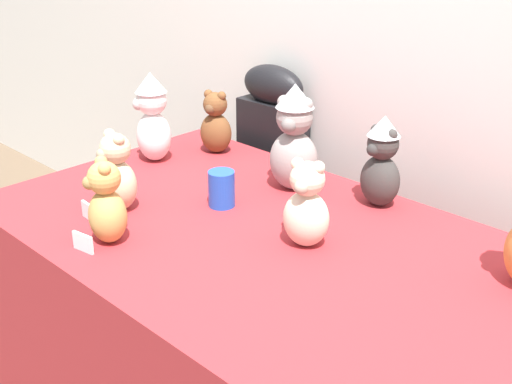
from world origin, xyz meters
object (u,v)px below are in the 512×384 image
object	(u,v)px
teddy_bear_ash	(294,139)
teddy_bear_snow	(153,118)
display_table	(256,337)
party_cup_blue	(222,189)
instrument_case	(272,186)
teddy_bear_charcoal	(381,162)
teddy_bear_chestnut	(216,124)
teddy_bear_sand	(117,174)
teddy_bear_cream	(306,206)
teddy_bear_honey	(106,204)

from	to	relation	value
teddy_bear_ash	teddy_bear_snow	bearing A→B (deg)	174.90
display_table	party_cup_blue	size ratio (longest dim) A/B	14.49
display_table	instrument_case	distance (m)	0.81
party_cup_blue	instrument_case	bearing A→B (deg)	119.42
instrument_case	teddy_bear_snow	world-z (taller)	teddy_bear_snow
teddy_bear_ash	teddy_bear_snow	world-z (taller)	teddy_bear_ash
teddy_bear_charcoal	teddy_bear_chestnut	bearing A→B (deg)	-168.46
instrument_case	teddy_bear_sand	world-z (taller)	instrument_case
teddy_bear_sand	teddy_bear_snow	distance (m)	0.42
teddy_bear_ash	display_table	bearing A→B (deg)	-88.00
teddy_bear_sand	teddy_bear_cream	bearing A→B (deg)	29.24
display_table	party_cup_blue	distance (m)	0.46
teddy_bear_cream	teddy_bear_sand	world-z (taller)	same
teddy_bear_cream	teddy_bear_snow	size ratio (longest dim) A/B	0.77
display_table	teddy_bear_honey	size ratio (longest dim) A/B	6.79
instrument_case	teddy_bear_snow	distance (m)	0.61
instrument_case	teddy_bear_chestnut	xyz separation A→B (m)	(-0.04, -0.26, 0.31)
teddy_bear_sand	party_cup_blue	xyz separation A→B (m)	(0.20, 0.23, -0.06)
instrument_case	party_cup_blue	bearing A→B (deg)	-61.62
teddy_bear_ash	teddy_bear_charcoal	distance (m)	0.28
teddy_bear_sand	instrument_case	bearing A→B (deg)	106.05
teddy_bear_cream	teddy_bear_sand	bearing A→B (deg)	-176.63
display_table	party_cup_blue	xyz separation A→B (m)	(-0.19, 0.05, 0.41)
teddy_bear_cream	teddy_bear_sand	size ratio (longest dim) A/B	1.00
display_table	teddy_bear_sand	bearing A→B (deg)	-155.98
display_table	teddy_bear_honey	xyz separation A→B (m)	(-0.24, -0.31, 0.46)
teddy_bear_chestnut	instrument_case	bearing A→B (deg)	64.89
display_table	teddy_bear_chestnut	distance (m)	0.80
instrument_case	party_cup_blue	xyz separation A→B (m)	(0.32, -0.56, 0.26)
instrument_case	teddy_bear_charcoal	world-z (taller)	instrument_case
display_table	teddy_bear_snow	distance (m)	0.84
teddy_bear_cream	teddy_bear_sand	xyz separation A→B (m)	(-0.54, -0.21, -0.00)
teddy_bear_sand	teddy_bear_charcoal	bearing A→B (deg)	54.20
display_table	teddy_bear_ash	xyz separation A→B (m)	(-0.13, 0.30, 0.52)
teddy_bear_honey	teddy_bear_charcoal	bearing A→B (deg)	85.90
instrument_case	teddy_bear_charcoal	xyz separation A→B (m)	(0.65, -0.23, 0.34)
instrument_case	teddy_bear_cream	size ratio (longest dim) A/B	4.10
teddy_bear_honey	party_cup_blue	distance (m)	0.37
teddy_bear_cream	teddy_bear_ash	size ratio (longest dim) A/B	0.71
instrument_case	teddy_bear_chestnut	bearing A→B (deg)	-99.58
display_table	teddy_bear_chestnut	world-z (taller)	teddy_bear_chestnut
party_cup_blue	teddy_bear_snow	bearing A→B (deg)	167.82
teddy_bear_charcoal	teddy_bear_honey	bearing A→B (deg)	-109.83
teddy_bear_chestnut	party_cup_blue	world-z (taller)	teddy_bear_chestnut
teddy_bear_sand	party_cup_blue	world-z (taller)	teddy_bear_sand
teddy_bear_chestnut	teddy_bear_charcoal	distance (m)	0.69
instrument_case	teddy_bear_snow	xyz separation A→B (m)	(-0.14, -0.47, 0.36)
teddy_bear_sand	teddy_bear_snow	world-z (taller)	teddy_bear_snow
teddy_bear_ash	teddy_bear_chestnut	distance (m)	0.43
display_table	instrument_case	xyz separation A→B (m)	(-0.51, 0.62, 0.15)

